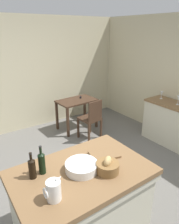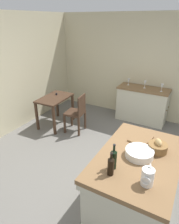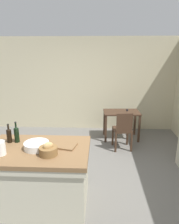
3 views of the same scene
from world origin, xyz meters
TOP-DOWN VIEW (x-y plane):
  - ground_plane at (0.00, 0.00)m, footprint 6.76×6.76m
  - wall_right at (2.60, 0.00)m, footprint 0.12×5.20m
  - island_table at (-0.44, -0.64)m, footprint 1.46×0.96m
  - side_cabinet at (2.26, 0.04)m, footprint 0.52×1.26m
  - writing_desk at (1.00, 1.83)m, footprint 0.93×0.61m
  - wooden_chair at (0.98, 1.18)m, footprint 0.45×0.45m
  - pitcher at (-0.85, -0.84)m, footprint 0.17×0.13m
  - wash_bowl at (-0.44, -0.64)m, footprint 0.35×0.35m
  - bread_basket at (-0.23, -0.81)m, footprint 0.24×0.24m
  - cutting_board at (-0.06, -0.55)m, footprint 0.37×0.31m
  - wine_bottle_dark at (-0.79, -0.44)m, footprint 0.07×0.07m
  - wine_bottle_amber at (-0.90, -0.45)m, footprint 0.07×0.07m
  - wine_glass_far_left at (2.21, -0.39)m, footprint 0.07×0.07m
  - wine_glass_left at (2.26, 0.03)m, footprint 0.07×0.07m
  - wine_glass_middle at (2.31, 0.46)m, footprint 0.07×0.07m

SIDE VIEW (x-z plane):
  - ground_plane at x=0.00m, z-range 0.00..0.00m
  - side_cabinet at x=2.26m, z-range 0.00..0.89m
  - island_table at x=-0.44m, z-range 0.04..0.93m
  - wooden_chair at x=0.98m, z-range 0.04..0.96m
  - writing_desk at x=1.00m, z-range 0.22..1.00m
  - cutting_board at x=-0.06m, z-range 0.89..0.92m
  - wash_bowl at x=-0.44m, z-range 0.89..0.98m
  - bread_basket at x=-0.23m, z-range 0.87..1.05m
  - pitcher at x=-0.85m, z-range 0.88..1.11m
  - wine_glass_middle at x=2.31m, z-range 0.92..1.08m
  - wine_bottle_amber at x=-0.90m, z-range 0.87..1.15m
  - wine_glass_left at x=2.26m, z-range 0.92..1.11m
  - wine_glass_far_left at x=2.21m, z-range 0.92..1.11m
  - wine_bottle_dark at x=-0.79m, z-range 0.86..1.18m
  - wall_right at x=2.60m, z-range 0.00..2.60m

